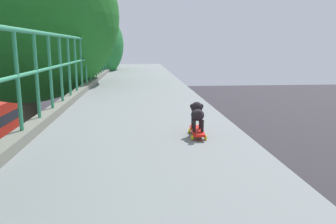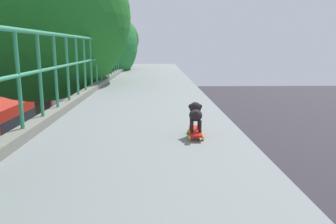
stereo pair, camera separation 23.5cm
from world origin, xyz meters
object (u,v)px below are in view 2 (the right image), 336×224
(toy_skateboard, at_px, (195,132))
(small_dog, at_px, (196,113))
(car_red_taxi_fifth, at_px, (7,205))
(city_bus, at_px, (14,121))

(toy_skateboard, xyz_separation_m, small_dog, (0.00, 0.02, 0.22))
(small_dog, bearing_deg, car_red_taxi_fifth, 125.64)
(car_red_taxi_fifth, height_order, city_bus, city_bus)
(city_bus, relative_size, small_dog, 30.46)
(city_bus, distance_m, toy_skateboard, 23.44)
(small_dog, bearing_deg, toy_skateboard, -93.91)
(car_red_taxi_fifth, relative_size, small_dog, 11.79)
(car_red_taxi_fifth, bearing_deg, toy_skateboard, -54.43)
(city_bus, bearing_deg, small_dog, -61.60)
(toy_skateboard, height_order, small_dog, small_dog)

